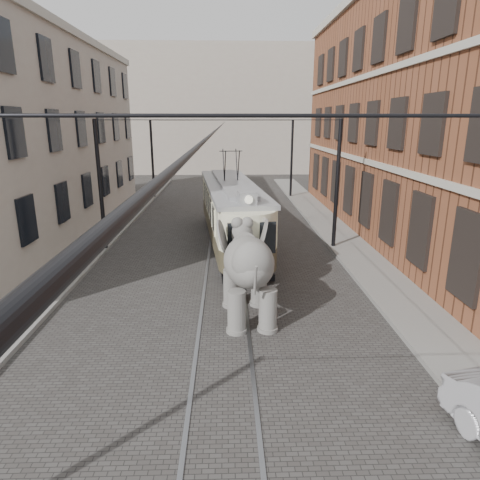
{
  "coord_description": "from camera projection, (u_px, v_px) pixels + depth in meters",
  "views": [
    {
      "loc": [
        0.13,
        -13.23,
        5.91
      ],
      "look_at": [
        0.55,
        0.24,
        2.1
      ],
      "focal_mm": 31.63,
      "sensor_mm": 36.0,
      "label": 1
    }
  ],
  "objects": [
    {
      "name": "ground",
      "position": [
        224.0,
        302.0,
        14.33
      ],
      "size": [
        120.0,
        120.0,
        0.0
      ],
      "primitive_type": "plane",
      "color": "#3B3937"
    },
    {
      "name": "tram_rails",
      "position": [
        224.0,
        301.0,
        14.33
      ],
      "size": [
        1.54,
        80.0,
        0.02
      ],
      "primitive_type": null,
      "color": "slate",
      "rests_on": "ground"
    },
    {
      "name": "sidewalk_right",
      "position": [
        399.0,
        297.0,
        14.49
      ],
      "size": [
        2.0,
        60.0,
        0.15
      ],
      "primitive_type": "cube",
      "color": "slate",
      "rests_on": "ground"
    },
    {
      "name": "sidewalk_left",
      "position": [
        30.0,
        302.0,
        14.12
      ],
      "size": [
        2.0,
        60.0,
        0.15
      ],
      "primitive_type": "cube",
      "color": "slate",
      "rests_on": "ground"
    },
    {
      "name": "brick_building",
      "position": [
        438.0,
        119.0,
        21.69
      ],
      "size": [
        8.0,
        26.0,
        12.0
      ],
      "primitive_type": "cube",
      "color": "brown",
      "rests_on": "ground"
    },
    {
      "name": "stucco_building",
      "position": [
        15.0,
        139.0,
        22.26
      ],
      "size": [
        7.0,
        24.0,
        10.0
      ],
      "primitive_type": "cube",
      "color": "#A19385",
      "rests_on": "ground"
    },
    {
      "name": "distant_block",
      "position": [
        225.0,
        111.0,
        50.9
      ],
      "size": [
        28.0,
        10.0,
        14.0
      ],
      "primitive_type": "cube",
      "color": "#A19385",
      "rests_on": "ground"
    },
    {
      "name": "catenary",
      "position": [
        219.0,
        190.0,
        18.32
      ],
      "size": [
        11.0,
        30.2,
        6.0
      ],
      "primitive_type": null,
      "color": "black",
      "rests_on": "ground"
    },
    {
      "name": "tram",
      "position": [
        231.0,
        198.0,
        20.63
      ],
      "size": [
        3.55,
        11.7,
        4.57
      ],
      "primitive_type": null,
      "rotation": [
        0.0,
        0.0,
        0.1
      ],
      "color": "beige",
      "rests_on": "ground"
    },
    {
      "name": "elephant",
      "position": [
        249.0,
        275.0,
        12.8
      ],
      "size": [
        2.87,
        4.8,
        2.83
      ],
      "primitive_type": null,
      "rotation": [
        0.0,
        0.0,
        0.07
      ],
      "color": "slate",
      "rests_on": "ground"
    }
  ]
}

